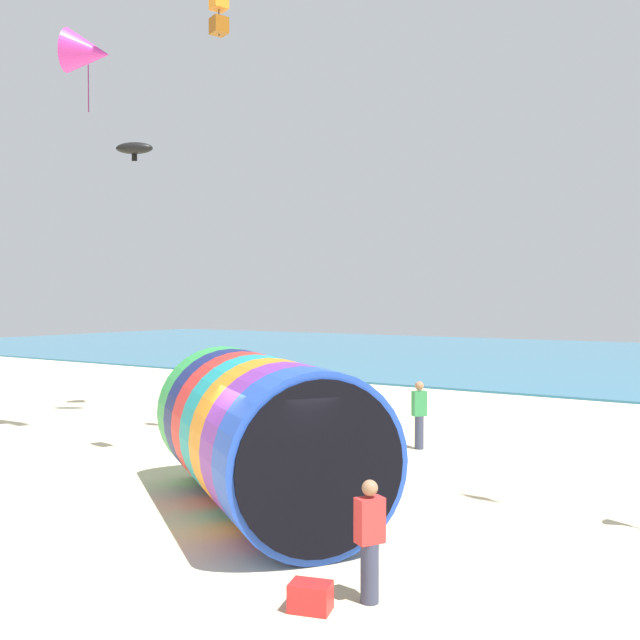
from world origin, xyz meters
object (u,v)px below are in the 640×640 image
(kite_black_parafoil, at_px, (134,148))
(kite_magenta_delta, at_px, (88,53))
(bystander_near_water, at_px, (419,414))
(cooler_box, at_px, (311,597))
(kite_handler, at_px, (370,541))
(kite_orange_box, at_px, (219,14))
(giant_inflatable_tube, at_px, (261,434))

(kite_black_parafoil, bearing_deg, kite_magenta_delta, -61.22)
(bystander_near_water, height_order, cooler_box, bystander_near_water)
(kite_handler, height_order, kite_black_parafoil, kite_black_parafoil)
(kite_black_parafoil, height_order, kite_orange_box, kite_orange_box)
(kite_handler, xyz_separation_m, cooler_box, (-0.50, -0.63, -0.63))
(kite_magenta_delta, distance_m, kite_orange_box, 5.27)
(giant_inflatable_tube, xyz_separation_m, bystander_near_water, (0.07, 6.62, -0.52))
(kite_handler, height_order, kite_magenta_delta, kite_magenta_delta)
(kite_magenta_delta, xyz_separation_m, bystander_near_water, (7.87, 4.24, -9.71))
(bystander_near_water, bearing_deg, giant_inflatable_tube, -90.57)
(kite_orange_box, bearing_deg, giant_inflatable_tube, -34.65)
(kite_magenta_delta, distance_m, bystander_near_water, 13.20)
(cooler_box, bearing_deg, bystander_near_water, 107.85)
(kite_black_parafoil, distance_m, bystander_near_water, 12.49)
(bystander_near_water, bearing_deg, kite_black_parafoil, -173.70)
(kite_black_parafoil, distance_m, kite_orange_box, 8.07)
(kite_magenta_delta, relative_size, kite_orange_box, 2.34)
(kite_handler, height_order, cooler_box, kite_handler)
(giant_inflatable_tube, height_order, cooler_box, giant_inflatable_tube)
(kite_handler, bearing_deg, kite_orange_box, 146.18)
(kite_handler, distance_m, cooler_box, 1.02)
(giant_inflatable_tube, distance_m, kite_magenta_delta, 12.29)
(kite_magenta_delta, height_order, cooler_box, kite_magenta_delta)
(kite_handler, bearing_deg, giant_inflatable_tube, 146.77)
(kite_magenta_delta, bearing_deg, bystander_near_water, 28.32)
(kite_handler, relative_size, kite_orange_box, 1.66)
(bystander_near_water, relative_size, cooler_box, 3.45)
(kite_orange_box, height_order, bystander_near_water, kite_orange_box)
(kite_handler, xyz_separation_m, kite_orange_box, (-6.25, 4.19, 9.52))
(kite_orange_box, bearing_deg, kite_magenta_delta, 173.41)
(kite_black_parafoil, xyz_separation_m, bystander_near_water, (9.61, 1.06, -7.90))
(kite_handler, bearing_deg, kite_magenta_delta, 157.34)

